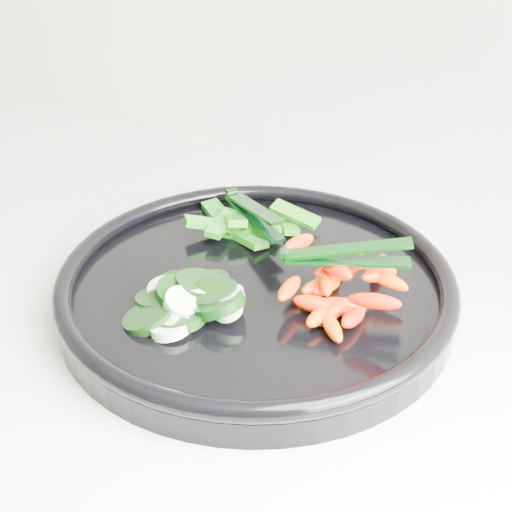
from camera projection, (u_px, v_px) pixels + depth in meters
The scene contains 6 objects.
veggie_tray at pixel (256, 287), 0.67m from camera, with size 0.42×0.42×0.04m.
cucumber_pile at pixel (188, 300), 0.63m from camera, with size 0.12×0.13×0.04m.
carrot_pile at pixel (338, 284), 0.64m from camera, with size 0.13×0.16×0.05m.
pepper_pile at pixel (244, 225), 0.75m from camera, with size 0.14×0.10×0.04m.
tong_carrot at pixel (343, 255), 0.62m from camera, with size 0.11×0.06×0.02m.
tong_pepper at pixel (252, 211), 0.74m from camera, with size 0.10×0.07×0.02m.
Camera 1 is at (0.99, 1.21, 1.33)m, focal length 50.00 mm.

